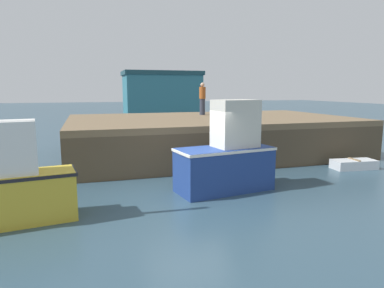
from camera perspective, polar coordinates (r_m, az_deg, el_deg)
ground at (r=10.39m, az=-0.64°, el=-8.83°), size 120.00×160.00×0.10m
pier at (r=16.29m, az=3.79°, el=3.28°), size 13.35×7.85×1.80m
fishing_boat_near_right at (r=10.71m, az=5.85°, el=-2.21°), size 3.19×1.75×2.83m
rowboat at (r=15.16m, az=25.37°, el=-3.08°), size 1.79×0.94×0.40m
dockworker at (r=18.38m, az=1.74°, el=7.55°), size 0.34×0.34×1.70m
warehouse at (r=42.60m, az=-5.03°, el=8.41°), size 9.38×5.25×5.33m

